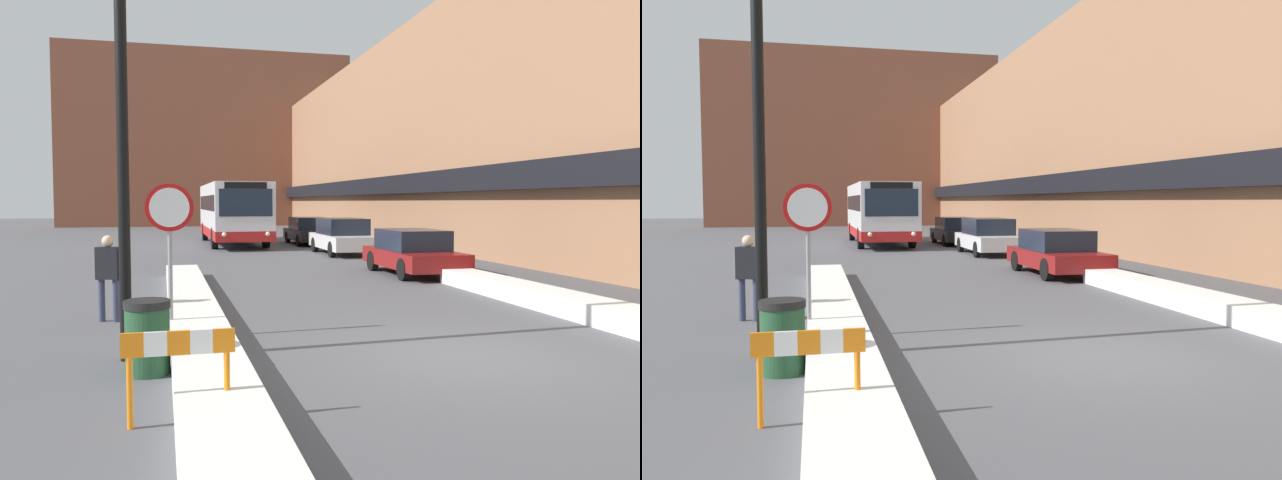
% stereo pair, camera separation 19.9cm
% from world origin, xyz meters
% --- Properties ---
extents(ground_plane, '(160.00, 160.00, 0.00)m').
position_xyz_m(ground_plane, '(0.00, 0.00, 0.00)').
color(ground_plane, '#515156').
extents(building_row_right, '(5.50, 60.00, 10.91)m').
position_xyz_m(building_row_right, '(9.98, 24.00, 5.44)').
color(building_row_right, '#996B4C').
rests_on(building_row_right, ground_plane).
extents(building_backdrop_far, '(26.00, 8.00, 15.78)m').
position_xyz_m(building_backdrop_far, '(0.00, 52.41, 7.89)').
color(building_backdrop_far, brown).
rests_on(building_backdrop_far, ground_plane).
extents(snow_bank_left, '(0.90, 16.19, 0.32)m').
position_xyz_m(snow_bank_left, '(-3.60, 2.87, 0.16)').
color(snow_bank_left, silver).
rests_on(snow_bank_left, ground_plane).
extents(snow_bank_right, '(0.90, 11.93, 0.39)m').
position_xyz_m(snow_bank_right, '(3.60, 1.56, 0.19)').
color(snow_bank_right, silver).
rests_on(snow_bank_right, ground_plane).
extents(city_bus, '(2.69, 10.90, 3.09)m').
position_xyz_m(city_bus, '(-0.60, 24.54, 1.68)').
color(city_bus, silver).
rests_on(city_bus, ground_plane).
extents(parked_car_front, '(1.87, 4.24, 1.36)m').
position_xyz_m(parked_car_front, '(3.20, 9.55, 0.69)').
color(parked_car_front, maroon).
rests_on(parked_car_front, ground_plane).
extents(parked_car_middle, '(1.94, 4.60, 1.50)m').
position_xyz_m(parked_car_middle, '(3.20, 17.12, 0.75)').
color(parked_car_middle, silver).
rests_on(parked_car_middle, ground_plane).
extents(parked_car_back, '(1.90, 4.56, 1.39)m').
position_xyz_m(parked_car_back, '(3.20, 23.33, 0.70)').
color(parked_car_back, black).
rests_on(parked_car_back, ground_plane).
extents(stop_sign, '(0.76, 0.08, 2.49)m').
position_xyz_m(stop_sign, '(-4.02, 2.19, 1.81)').
color(stop_sign, gray).
rests_on(stop_sign, ground_plane).
extents(street_lamp, '(1.46, 0.36, 6.56)m').
position_xyz_m(street_lamp, '(-4.37, 0.97, 4.05)').
color(street_lamp, black).
rests_on(street_lamp, ground_plane).
extents(pedestrian, '(0.49, 0.34, 1.59)m').
position_xyz_m(pedestrian, '(-5.11, 3.98, 0.96)').
color(pedestrian, '#333851').
rests_on(pedestrian, ground_plane).
extents(trash_bin, '(0.59, 0.59, 0.95)m').
position_xyz_m(trash_bin, '(-4.34, 0.19, 0.48)').
color(trash_bin, '#234C2D').
rests_on(trash_bin, ground_plane).
extents(construction_barricade, '(1.10, 0.06, 0.94)m').
position_xyz_m(construction_barricade, '(-4.00, -1.78, 0.67)').
color(construction_barricade, orange).
rests_on(construction_barricade, ground_plane).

